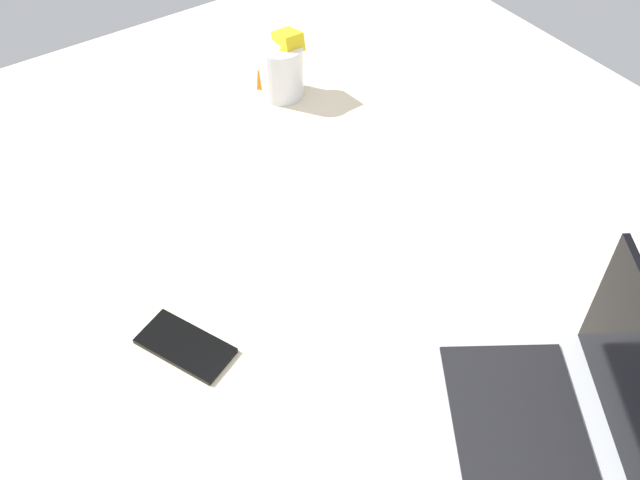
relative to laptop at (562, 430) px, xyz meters
The scene contains 4 objects.
bed_mattress 42.01cm from the laptop, behind, with size 180.00×140.00×18.00cm, color beige.
laptop is the anchor object (origin of this frame).
snack_cup 88.04cm from the laptop, behind, with size 9.82×9.78×13.78cm.
cell_phone 52.54cm from the laptop, 141.93° to the right, with size 6.80×14.00×0.80cm, color black.
Camera 1 is at (58.78, -56.67, 103.82)cm, focal length 40.05 mm.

